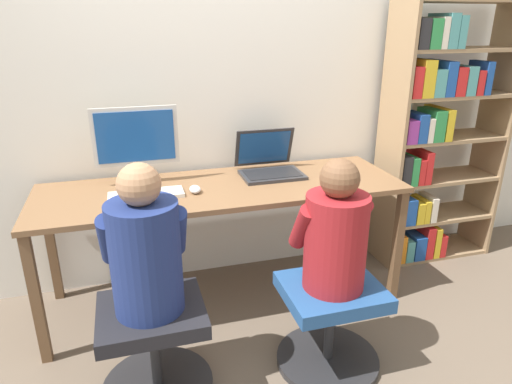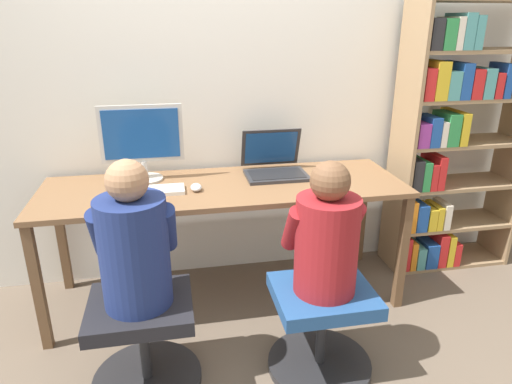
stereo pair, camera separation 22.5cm
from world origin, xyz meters
TOP-DOWN VIEW (x-y plane):
  - ground_plane at (0.00, 0.00)m, footprint 14.00×14.00m
  - wall_back at (0.00, 0.75)m, footprint 10.00×0.05m
  - desk at (0.00, 0.34)m, footprint 2.12×0.68m
  - desktop_monitor at (-0.46, 0.52)m, footprint 0.48×0.21m
  - laptop at (0.33, 0.48)m, footprint 0.38×0.34m
  - keyboard at (-0.44, 0.29)m, footprint 0.40×0.15m
  - computer_mouse_by_keyboard at (-0.17, 0.28)m, footprint 0.06×0.09m
  - office_chair_left at (-0.48, -0.33)m, footprint 0.52×0.52m
  - office_chair_right at (0.38, -0.39)m, footprint 0.52×0.52m
  - person_at_monitor at (-0.48, -0.32)m, footprint 0.37×0.33m
  - person_at_laptop at (0.38, -0.38)m, footprint 0.36×0.32m
  - bookshelf at (1.51, 0.49)m, footprint 0.86×0.32m

SIDE VIEW (x-z plane):
  - ground_plane at x=0.00m, z-range 0.00..0.00m
  - office_chair_left at x=-0.48m, z-range 0.02..0.48m
  - office_chair_right at x=0.38m, z-range 0.02..0.48m
  - desk at x=0.00m, z-range 0.31..1.07m
  - person_at_laptop at x=0.38m, z-range 0.42..1.05m
  - person_at_monitor at x=-0.48m, z-range 0.41..1.09m
  - keyboard at x=-0.44m, z-range 0.76..0.78m
  - computer_mouse_by_keyboard at x=-0.17m, z-range 0.76..0.80m
  - laptop at x=0.33m, z-range 0.68..0.95m
  - bookshelf at x=1.51m, z-range 0.01..1.80m
  - desktop_monitor at x=-0.46m, z-range 0.77..1.22m
  - wall_back at x=0.00m, z-range 0.00..2.60m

